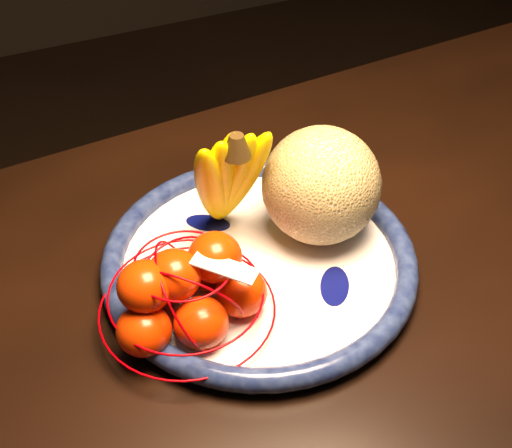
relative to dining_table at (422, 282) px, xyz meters
name	(u,v)px	position (x,y,z in m)	size (l,w,h in m)	color
dining_table	(422,282)	(0.00, 0.00, 0.00)	(1.48, 0.96, 0.71)	black
fruit_bowl	(259,261)	(-0.23, 0.05, 0.09)	(0.40, 0.40, 0.03)	white
cantaloupe	(321,185)	(-0.13, 0.07, 0.17)	(0.15, 0.15, 0.15)	olive
banana_bunch	(226,175)	(-0.24, 0.11, 0.19)	(0.13, 0.12, 0.19)	yellow
mandarin_bag	(186,290)	(-0.34, 0.00, 0.13)	(0.22, 0.22, 0.13)	#F93107
price_tag	(225,267)	(-0.30, -0.03, 0.18)	(0.07, 0.03, 0.00)	white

